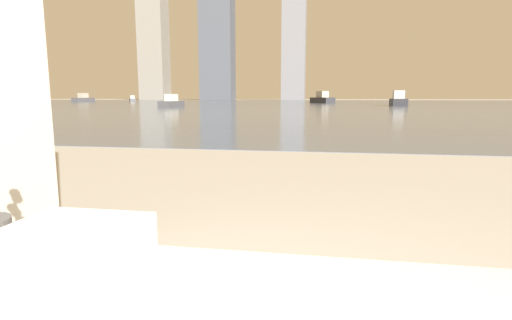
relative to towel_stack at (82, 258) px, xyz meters
The scene contains 10 objects.
towel_stack is the anchor object (origin of this frame).
harbor_water 61.16m from the towel_stack, 89.90° to the left, with size 180.00×110.00×0.01m.
harbor_boat_0 43.85m from the towel_stack, 79.64° to the left, with size 1.68×4.27×1.57m.
harbor_boat_1 36.61m from the towel_stack, 111.48° to the left, with size 1.42×3.23×1.17m.
harbor_boat_2 83.11m from the towel_stack, 116.88° to the left, with size 2.51×3.26×1.18m.
harbor_boat_3 60.65m from the towel_stack, 90.11° to the left, with size 3.85×4.87×1.77m.
harbor_boat_4 79.68m from the towel_stack, 123.10° to the left, with size 2.25×4.48×1.61m.
skyline_tower_0 131.19m from the towel_stack, 113.82° to the left, with size 7.84×6.59×58.10m.
skyline_tower_1 122.68m from the towel_stack, 105.16° to the left, with size 9.54×6.69×36.85m.
skyline_tower_2 119.44m from the towel_stack, 94.42° to the left, with size 6.61×6.27×44.06m.
Camera 1 is at (0.40, 0.12, 0.95)m, focal length 28.00 mm.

